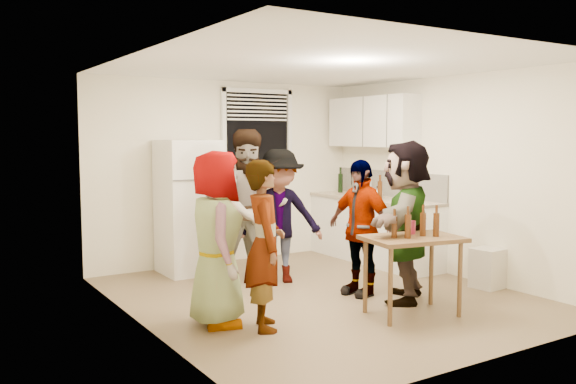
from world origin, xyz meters
TOP-DOWN VIEW (x-y plane):
  - room at (0.00, 0.00)m, footprint 4.00×4.50m
  - window at (0.45, 2.21)m, footprint 1.12×0.10m
  - refrigerator at (-0.75, 1.88)m, footprint 0.70×0.70m
  - counter_lower at (1.70, 1.15)m, footprint 0.60×2.20m
  - countertop at (1.70, 1.15)m, footprint 0.64×2.22m
  - backsplash at (1.99, 1.15)m, footprint 0.03×2.20m
  - upper_cabinets at (1.83, 1.35)m, footprint 0.34×1.60m
  - kettle at (1.65, 1.01)m, footprint 0.23×0.20m
  - paper_towel at (1.68, 1.27)m, footprint 0.12×0.12m
  - wine_bottle at (1.75, 1.98)m, footprint 0.07×0.07m
  - beer_bottle_counter at (1.60, 0.90)m, footprint 0.06×0.06m
  - blue_cup at (1.50, 0.33)m, footprint 0.08×0.08m
  - picture_frame at (1.92, 1.69)m, footprint 0.02×0.19m
  - trash_bin at (1.84, -0.72)m, footprint 0.34×0.34m
  - serving_table at (0.35, -1.03)m, footprint 1.02×0.77m
  - beer_bottle_table at (0.15, -0.98)m, footprint 0.05×0.05m
  - red_cup at (0.45, -0.89)m, footprint 0.10×0.10m
  - guest_grey at (-1.40, -0.29)m, footprint 1.79×1.27m
  - guest_stripe at (-1.08, -0.62)m, footprint 1.64×1.12m
  - guest_back_left at (-0.42, 0.83)m, footprint 1.06×1.91m
  - guest_back_right at (-0.04, 0.81)m, footprint 1.54×1.86m
  - guest_black at (0.40, -0.15)m, footprint 1.62×1.12m
  - guest_orange at (0.66, -0.60)m, footprint 2.31×2.33m

SIDE VIEW (x-z plane):
  - room at x=0.00m, z-range -1.25..1.25m
  - serving_table at x=0.35m, z-range -0.39..0.39m
  - guest_grey at x=-1.40m, z-range -0.26..0.26m
  - guest_stripe at x=-1.08m, z-range -0.18..0.18m
  - guest_back_left at x=-0.42m, z-range -0.35..0.35m
  - guest_back_right at x=-0.04m, z-range -0.30..0.30m
  - guest_black at x=0.40m, z-range -0.18..0.18m
  - guest_orange at x=0.66m, z-range -0.25..0.25m
  - trash_bin at x=1.84m, z-range 0.02..0.48m
  - counter_lower at x=1.70m, z-range 0.00..0.86m
  - beer_bottle_table at x=0.15m, z-range 0.67..0.88m
  - red_cup at x=0.45m, z-range 0.71..0.84m
  - refrigerator at x=-0.75m, z-range 0.00..1.70m
  - countertop at x=1.70m, z-range 0.86..0.90m
  - paper_towel at x=1.68m, z-range 0.77..1.03m
  - beer_bottle_counter at x=1.60m, z-range 0.78..1.02m
  - kettle at x=1.65m, z-range 0.81..0.99m
  - wine_bottle at x=1.75m, z-range 0.76..1.04m
  - blue_cup at x=1.50m, z-range 0.84..0.96m
  - picture_frame at x=1.92m, z-range 0.90..1.06m
  - backsplash at x=1.99m, z-range 0.90..1.26m
  - window at x=0.45m, z-range 1.32..2.38m
  - upper_cabinets at x=1.83m, z-range 1.60..2.30m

